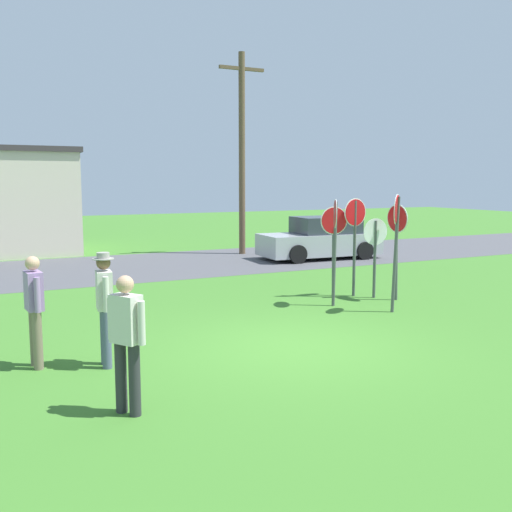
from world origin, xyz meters
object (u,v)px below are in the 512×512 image
object	(u,v)px
utility_pole	(242,150)
stop_sign_center_cluster	(375,245)
person_holding_notes	(127,337)
stop_sign_nearest	(397,236)
stop_sign_far_back	(396,234)
stop_sign_rear_right	(335,235)
parked_car_on_street	(321,239)
stop_sign_leaning_left	(334,236)
stop_sign_rear_left	(355,231)
person_in_teal	(105,302)
person_on_left	(34,305)

from	to	relation	value
utility_pole	stop_sign_center_cluster	distance (m)	9.55
utility_pole	person_holding_notes	world-z (taller)	utility_pole
stop_sign_nearest	stop_sign_far_back	world-z (taller)	stop_sign_far_back
stop_sign_nearest	stop_sign_rear_right	world-z (taller)	stop_sign_rear_right
parked_car_on_street	person_holding_notes	distance (m)	14.76
stop_sign_center_cluster	stop_sign_leaning_left	world-z (taller)	stop_sign_leaning_left
stop_sign_rear_left	stop_sign_rear_right	bearing A→B (deg)	-145.72
stop_sign_nearest	stop_sign_center_cluster	bearing A→B (deg)	121.19
person_in_teal	stop_sign_rear_right	bearing A→B (deg)	20.67
stop_sign_nearest	person_holding_notes	xyz separation A→B (m)	(-7.32, -3.93, -0.56)
stop_sign_leaning_left	person_holding_notes	bearing A→B (deg)	-141.82
stop_sign_far_back	person_on_left	world-z (taller)	stop_sign_far_back
stop_sign_center_cluster	person_in_teal	bearing A→B (deg)	-160.66
stop_sign_nearest	person_in_teal	xyz separation A→B (m)	(-7.17, -1.97, -0.53)
utility_pole	person_holding_notes	distance (m)	15.90
parked_car_on_street	stop_sign_center_cluster	xyz separation A→B (m)	(-2.76, -6.65, 0.59)
stop_sign_far_back	person_on_left	size ratio (longest dim) A/B	1.49
utility_pole	parked_car_on_street	size ratio (longest dim) A/B	1.71
utility_pole	stop_sign_rear_right	world-z (taller)	utility_pole
stop_sign_rear_left	stop_sign_leaning_left	xyz separation A→B (m)	(-0.52, 0.13, -0.13)
utility_pole	stop_sign_center_cluster	xyz separation A→B (m)	(-0.78, -9.14, -2.66)
stop_sign_center_cluster	person_on_left	xyz separation A→B (m)	(-7.84, -2.01, -0.33)
utility_pole	person_in_teal	xyz separation A→B (m)	(-7.67, -11.56, -2.96)
stop_sign_rear_right	stop_sign_leaning_left	xyz separation A→B (m)	(0.55, 0.85, -0.12)
utility_pole	stop_sign_nearest	size ratio (longest dim) A/B	3.34
parked_car_on_street	stop_sign_rear_right	size ratio (longest dim) A/B	1.84
stop_sign_center_cluster	stop_sign_rear_left	bearing A→B (deg)	128.44
stop_sign_nearest	person_in_teal	distance (m)	7.45
stop_sign_rear_right	person_holding_notes	xyz separation A→B (m)	(-5.67, -4.04, -0.65)
stop_sign_center_cluster	utility_pole	bearing A→B (deg)	85.14
stop_sign_leaning_left	person_in_teal	bearing A→B (deg)	-154.17
stop_sign_rear_right	person_on_left	bearing A→B (deg)	-165.50
parked_car_on_street	person_in_teal	xyz separation A→B (m)	(-9.65, -9.07, 0.30)
utility_pole	stop_sign_far_back	distance (m)	10.92
person_on_left	stop_sign_leaning_left	bearing A→B (deg)	19.81
stop_sign_center_cluster	person_on_left	size ratio (longest dim) A/B	1.13
stop_sign_rear_left	person_on_left	bearing A→B (deg)	-162.32
stop_sign_far_back	person_holding_notes	distance (m)	7.12
person_holding_notes	person_on_left	xyz separation A→B (m)	(-0.79, 2.36, 0.00)
stop_sign_nearest	stop_sign_leaning_left	distance (m)	1.47
stop_sign_leaning_left	person_on_left	world-z (taller)	stop_sign_leaning_left
stop_sign_rear_right	person_on_left	world-z (taller)	stop_sign_rear_right
person_in_teal	stop_sign_center_cluster	bearing A→B (deg)	19.34
stop_sign_center_cluster	person_holding_notes	size ratio (longest dim) A/B	1.13
stop_sign_rear_left	stop_sign_center_cluster	xyz separation A→B (m)	(0.31, -0.39, -0.32)
stop_sign_center_cluster	stop_sign_leaning_left	bearing A→B (deg)	148.17
stop_sign_rear_right	stop_sign_far_back	bearing A→B (deg)	-54.82
stop_sign_rear_left	person_on_left	distance (m)	7.93
stop_sign_rear_right	stop_sign_leaning_left	size ratio (longest dim) A/B	1.09
stop_sign_nearest	stop_sign_far_back	xyz separation A→B (m)	(-0.86, -1.01, 0.16)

